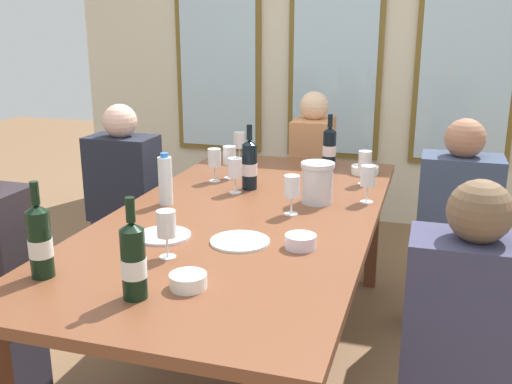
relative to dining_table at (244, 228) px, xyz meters
name	(u,v)px	position (x,y,z in m)	size (l,w,h in m)	color
ground_plane	(245,363)	(0.00, 0.00, -0.68)	(12.00, 12.00, 0.00)	brown
back_wall_with_windows	(337,35)	(0.00, 2.28, 0.77)	(4.32, 0.10, 2.90)	beige
dining_table	(244,228)	(0.00, 0.00, 0.00)	(1.12, 2.26, 0.74)	brown
white_plate_0	(240,241)	(0.09, -0.33, 0.07)	(0.23, 0.23, 0.01)	white
white_plate_1	(164,235)	(-0.21, -0.36, 0.07)	(0.21, 0.21, 0.01)	white
metal_pitcher	(317,183)	(0.27, 0.26, 0.16)	(0.16, 0.16, 0.19)	silver
wine_bottle_0	(40,241)	(-0.43, -0.81, 0.19)	(0.08, 0.08, 0.32)	black
wine_bottle_1	(249,164)	(-0.10, 0.39, 0.19)	(0.08, 0.08, 0.32)	black
wine_bottle_2	(329,147)	(0.20, 0.98, 0.18)	(0.08, 0.08, 0.30)	black
wine_bottle_3	(133,260)	(-0.06, -0.86, 0.19)	(0.08, 0.08, 0.32)	black
tasting_bowl_0	(365,170)	(0.42, 0.86, 0.09)	(0.15, 0.15, 0.04)	white
tasting_bowl_1	(188,281)	(0.06, -0.75, 0.09)	(0.12, 0.12, 0.05)	white
tasting_bowl_2	(301,241)	(0.32, -0.32, 0.09)	(0.12, 0.12, 0.05)	white
water_bottle	(165,180)	(-0.39, 0.03, 0.18)	(0.06, 0.06, 0.24)	white
wine_glass_0	(368,178)	(0.49, 0.33, 0.18)	(0.07, 0.07, 0.17)	white
wine_glass_1	(235,169)	(-0.14, 0.30, 0.19)	(0.07, 0.07, 0.17)	white
wine_glass_2	(229,156)	(-0.26, 0.55, 0.19)	(0.07, 0.07, 0.17)	white
wine_glass_3	(365,162)	(0.44, 0.64, 0.18)	(0.07, 0.07, 0.17)	white
wine_glass_4	(292,188)	(0.20, 0.06, 0.18)	(0.07, 0.07, 0.17)	white
wine_glass_5	(214,160)	(-0.32, 0.47, 0.18)	(0.07, 0.07, 0.17)	white
wine_glass_6	(239,141)	(-0.34, 0.97, 0.18)	(0.07, 0.07, 0.17)	white
wine_glass_7	(166,225)	(-0.11, -0.55, 0.19)	(0.07, 0.07, 0.17)	white
seated_person_1	(463,360)	(0.91, -0.57, -0.15)	(0.38, 0.24, 1.11)	#2A343E
seated_person_2	(125,205)	(-0.91, 0.56, -0.15)	(0.38, 0.24, 1.11)	#2E2E44
seated_person_3	(455,236)	(0.91, 0.59, -0.15)	(0.38, 0.24, 1.11)	#23352D
seated_person_4	(312,178)	(0.00, 1.48, -0.15)	(0.24, 0.38, 1.11)	#272C3E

